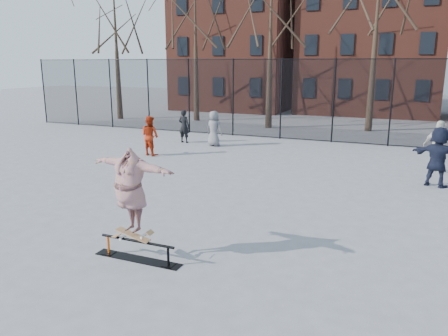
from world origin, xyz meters
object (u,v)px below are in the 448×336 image
at_px(bystander_black, 184,126).
at_px(bystander_navy, 438,157).
at_px(skateboard, 133,237).
at_px(skate_rail, 138,252).
at_px(bystander_red, 150,136).
at_px(bystander_white, 438,147).
at_px(bystander_grey, 214,129).
at_px(skater, 131,195).

bearing_deg(bystander_black, bystander_navy, 166.10).
height_order(skateboard, bystander_navy, bystander_navy).
distance_m(skate_rail, bystander_red, 10.16).
bearing_deg(bystander_white, skate_rail, 88.48).
bearing_deg(bystander_red, skateboard, 134.45).
xyz_separation_m(bystander_black, bystander_red, (0.08, -3.16, 0.03)).
height_order(bystander_black, bystander_navy, bystander_navy).
xyz_separation_m(bystander_black, bystander_navy, (10.93, -3.74, 0.15)).
height_order(bystander_grey, bystander_white, bystander_white).
height_order(skate_rail, bystander_red, bystander_red).
bearing_deg(bystander_navy, skater, 78.83).
bearing_deg(bystander_red, bystander_white, -158.40).
height_order(bystander_grey, bystander_black, bystander_grey).
distance_m(skate_rail, skater, 1.18).
xyz_separation_m(skater, bystander_white, (5.85, 10.16, -0.41)).
distance_m(skater, bystander_black, 12.96).
distance_m(bystander_white, bystander_navy, 2.03).
height_order(bystander_red, bystander_white, bystander_white).
bearing_deg(skateboard, bystander_red, 120.38).
height_order(bystander_black, bystander_red, bystander_red).
relative_size(bystander_grey, bystander_white, 0.89).
bearing_deg(bystander_navy, skateboard, 78.83).
height_order(skateboard, bystander_grey, bystander_grey).
height_order(skate_rail, bystander_black, bystander_black).
xyz_separation_m(skateboard, bystander_black, (-5.18, 11.87, 0.34)).
height_order(skate_rail, bystander_grey, bystander_grey).
distance_m(skate_rail, skateboard, 0.31).
height_order(skateboard, bystander_white, bystander_white).
xyz_separation_m(skate_rail, bystander_black, (-5.27, 11.87, 0.64)).
distance_m(skater, bystander_white, 11.73).
distance_m(skateboard, bystander_white, 11.73).
bearing_deg(bystander_navy, bystander_grey, 3.41).
bearing_deg(bystander_grey, bystander_black, 1.09).
relative_size(bystander_black, bystander_navy, 0.84).
height_order(skate_rail, bystander_white, bystander_white).
distance_m(bystander_grey, bystander_black, 1.72).
relative_size(skater, bystander_white, 1.10).
relative_size(skate_rail, skater, 0.93).
distance_m(skateboard, bystander_navy, 9.97).
bearing_deg(bystander_black, skater, 118.57).
distance_m(bystander_red, bystander_navy, 10.87).
distance_m(bystander_grey, bystander_white, 9.44).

